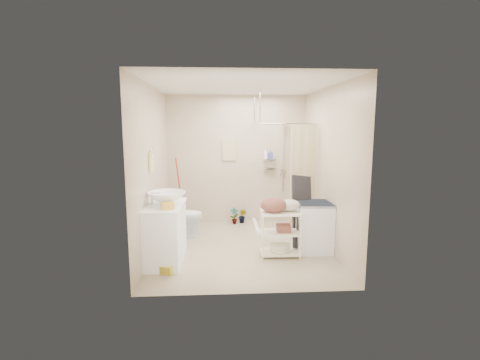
{
  "coord_description": "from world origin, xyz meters",
  "views": [
    {
      "loc": [
        -0.35,
        -5.48,
        1.98
      ],
      "look_at": [
        -0.01,
        0.25,
        1.09
      ],
      "focal_mm": 26.0,
      "sensor_mm": 36.0,
      "label": 1
    }
  ],
  "objects_px": {
    "washing_machine": "(314,227)",
    "laundry_rack": "(280,229)",
    "vanity": "(165,233)",
    "toilet": "(182,216)"
  },
  "relations": [
    {
      "from": "washing_machine",
      "to": "laundry_rack",
      "type": "xyz_separation_m",
      "value": [
        -0.57,
        -0.2,
        0.02
      ]
    },
    {
      "from": "vanity",
      "to": "toilet",
      "type": "distance_m",
      "value": 1.19
    },
    {
      "from": "laundry_rack",
      "to": "toilet",
      "type": "bearing_deg",
      "value": 148.3
    },
    {
      "from": "vanity",
      "to": "toilet",
      "type": "height_order",
      "value": "vanity"
    },
    {
      "from": "vanity",
      "to": "washing_machine",
      "type": "distance_m",
      "value": 2.32
    },
    {
      "from": "washing_machine",
      "to": "laundry_rack",
      "type": "relative_size",
      "value": 0.94
    },
    {
      "from": "vanity",
      "to": "washing_machine",
      "type": "height_order",
      "value": "vanity"
    },
    {
      "from": "vanity",
      "to": "washing_machine",
      "type": "xyz_separation_m",
      "value": [
        2.3,
        0.33,
        -0.04
      ]
    },
    {
      "from": "toilet",
      "to": "laundry_rack",
      "type": "bearing_deg",
      "value": -122.09
    },
    {
      "from": "washing_machine",
      "to": "vanity",
      "type": "bearing_deg",
      "value": -168.93
    }
  ]
}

